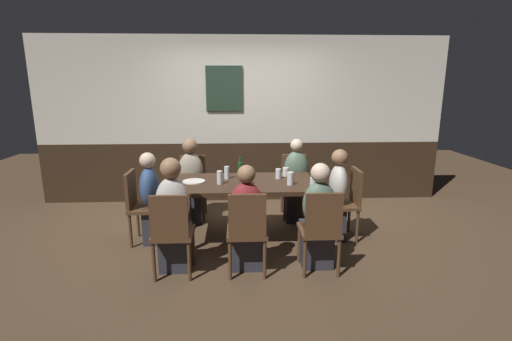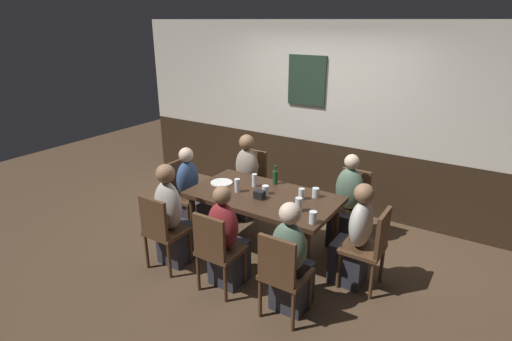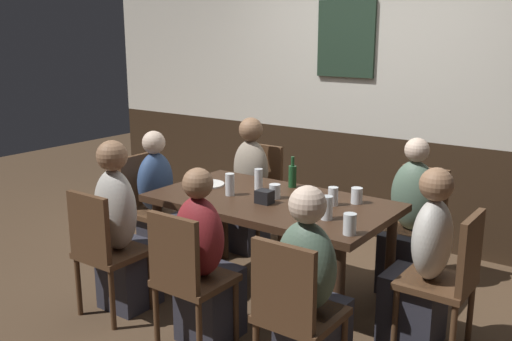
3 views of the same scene
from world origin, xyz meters
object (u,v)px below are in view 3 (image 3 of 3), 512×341
Objects in this scene: person_head_east at (422,272)px; pint_glass_pale at (333,198)px; chair_mid_near at (187,274)px; person_right_far at (409,228)px; pint_glass_amber at (275,192)px; person_left_near at (122,239)px; chair_head_east at (449,275)px; beer_bottle_green at (292,175)px; tumbler_short at (357,197)px; person_mid_near at (205,270)px; chair_right_near at (294,309)px; chair_left_near at (104,247)px; plate_white_large at (207,184)px; chair_head_west at (146,202)px; person_right_near at (310,301)px; highball_clear at (350,225)px; pint_glass_stout at (327,209)px; chair_right_far at (418,219)px; chair_left_far at (258,189)px; condiment_caddy at (264,197)px; dining_table at (271,210)px; beer_glass_tall at (230,185)px; person_head_west at (161,209)px; tumbler_water at (259,180)px; person_left_far at (248,193)px.

person_head_east is 8.98× the size of pint_glass_pale.
person_right_far reaches higher than chair_mid_near.
person_right_far is at bearing 43.03° from pint_glass_amber.
person_left_near is at bearing -158.56° from person_head_east.
beer_bottle_green is (-1.30, 0.35, 0.33)m from chair_head_east.
pint_glass_amber is (-0.52, -0.22, -0.00)m from tumbler_short.
person_mid_near is at bearing -150.33° from chair_head_east.
chair_mid_near and chair_right_near have the same top height.
chair_right_near is 1.00× the size of chair_left_near.
chair_left_near is at bearing -97.86° from plate_white_large.
person_left_near is at bearing -54.23° from chair_head_west.
person_right_near reaches higher than chair_mid_near.
person_head_east is at bearing 44.36° from highball_clear.
pint_glass_stout is (1.77, -0.16, 0.31)m from chair_head_west.
chair_head_east is 1.28m from pint_glass_amber.
plate_white_large is at bearing -147.71° from chair_right_far.
chair_right_near is 1.48m from person_left_near.
person_right_far is (1.47, -0.16, -0.02)m from chair_left_far.
person_head_east is at bearing 5.60° from condiment_caddy.
dining_table is 15.20× the size of condiment_caddy.
beer_glass_tall is 0.74m from pint_glass_pale.
person_head_west is at bearing 141.12° from chair_mid_near.
chair_mid_near is 8.00× the size of condiment_caddy.
person_right_near is 1.09m from pint_glass_amber.
chair_head_east is at bearing -1.47° from pint_glass_amber.
person_mid_near is at bearing -152.74° from highball_clear.
person_mid_near is 7.16× the size of tumbler_water.
person_left_far is 1.84m from highball_clear.
dining_table is 1.49× the size of person_head_east.
beer_bottle_green is (0.68, 1.07, 0.32)m from person_left_near.
person_head_east is at bearing 15.88° from pint_glass_stout.
beer_glass_tall is at bearing -107.43° from tumbler_water.
pint_glass_stout is at bearing 53.89° from chair_mid_near.
person_head_east is 9.02× the size of highball_clear.
person_left_near is (-0.00, -1.43, 0.02)m from person_left_far.
dining_table is 1.26m from chair_head_east.
person_left_near is 1.57m from highball_clear.
person_mid_near is (0.74, -1.59, -0.03)m from chair_left_far.
person_left_near reaches higher than chair_head_west.
chair_head_east is at bearing 0.00° from chair_head_west.
pint_glass_amber is at bearing -136.97° from person_right_far.
person_left_near is (-0.74, 0.16, 0.01)m from chair_mid_near.
person_left_near reaches higher than person_head_west.
chair_head_west is 1.00× the size of chair_head_east.
person_left_far reaches higher than person_mid_near.
tumbler_water reaches higher than dining_table.
person_left_far is at bearing 54.18° from chair_head_west.
chair_mid_near is at bearing -90.33° from pint_glass_amber.
person_mid_near is at bearing -29.67° from chair_head_west.
beer_bottle_green is (1.20, 0.35, 0.33)m from chair_head_west.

